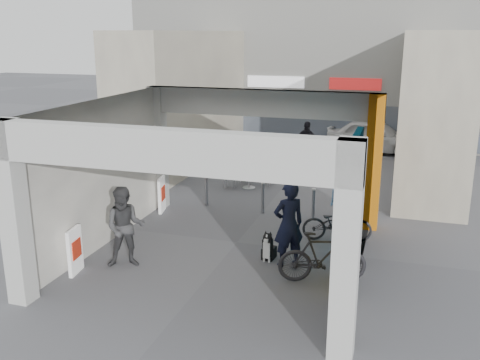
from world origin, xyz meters
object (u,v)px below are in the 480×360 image
(cafe_set, at_px, (248,177))
(man_crates, at_px, (307,143))
(bicycle_rear, at_px, (322,257))
(white_van, at_px, (374,136))
(produce_stand, at_px, (233,164))
(border_collie, at_px, (268,248))
(man_elderly, at_px, (346,193))
(bicycle_front, at_px, (337,224))
(man_with_dog, at_px, (289,224))
(man_back_turned, at_px, (125,227))

(cafe_set, relative_size, man_crates, 0.85)
(man_crates, bearing_deg, cafe_set, 79.74)
(bicycle_rear, distance_m, white_van, 13.00)
(produce_stand, height_order, man_crates, man_crates)
(border_collie, bearing_deg, man_elderly, 71.27)
(bicycle_front, bearing_deg, bicycle_rear, 169.49)
(border_collie, height_order, bicycle_rear, bicycle_rear)
(bicycle_rear, bearing_deg, man_crates, -4.20)
(man_elderly, bearing_deg, man_with_dog, -126.81)
(white_van, bearing_deg, produce_stand, 146.97)
(man_elderly, distance_m, bicycle_rear, 3.63)
(man_elderly, relative_size, white_van, 0.43)
(man_back_turned, bearing_deg, man_with_dog, -6.35)
(produce_stand, distance_m, border_collie, 7.89)
(man_elderly, bearing_deg, white_van, 68.33)
(bicycle_rear, bearing_deg, man_back_turned, 80.27)
(bicycle_rear, bearing_deg, produce_stand, 13.01)
(cafe_set, distance_m, bicycle_front, 5.34)
(man_back_turned, xyz_separation_m, man_elderly, (4.23, 4.12, -0.05))
(border_collie, xyz_separation_m, white_van, (1.50, 12.27, 0.40))
(cafe_set, height_order, man_with_dog, man_with_dog)
(man_elderly, bearing_deg, man_back_turned, -156.55)
(produce_stand, bearing_deg, man_crates, 49.51)
(produce_stand, relative_size, man_with_dog, 0.57)
(man_crates, bearing_deg, border_collie, 105.62)
(produce_stand, xyz_separation_m, bicycle_rear, (4.50, -7.95, 0.26))
(produce_stand, distance_m, bicycle_front, 7.18)
(man_crates, bearing_deg, white_van, -116.66)
(cafe_set, bearing_deg, bicycle_front, -49.30)
(border_collie, distance_m, white_van, 12.37)
(border_collie, bearing_deg, bicycle_front, 57.21)
(man_elderly, distance_m, white_van, 9.38)
(man_crates, height_order, bicycle_front, man_crates)
(white_van, bearing_deg, border_collie, -177.22)
(man_with_dog, height_order, man_elderly, man_with_dog)
(cafe_set, relative_size, man_with_dog, 0.75)
(produce_stand, height_order, man_back_turned, man_back_turned)
(bicycle_front, bearing_deg, man_elderly, -12.20)
(cafe_set, distance_m, man_with_dog, 6.43)
(cafe_set, relative_size, man_elderly, 0.84)
(man_with_dog, distance_m, man_elderly, 3.17)
(border_collie, height_order, man_with_dog, man_with_dog)
(cafe_set, xyz_separation_m, man_back_turned, (-0.71, -6.89, 0.59))
(man_with_dog, relative_size, white_van, 0.48)
(man_crates, relative_size, bicycle_rear, 0.93)
(border_collie, bearing_deg, white_van, 89.45)
(man_with_dog, height_order, white_van, man_with_dog)
(man_crates, relative_size, white_van, 0.42)
(border_collie, distance_m, man_elderly, 3.25)
(man_with_dog, xyz_separation_m, man_elderly, (0.87, 3.05, -0.10))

